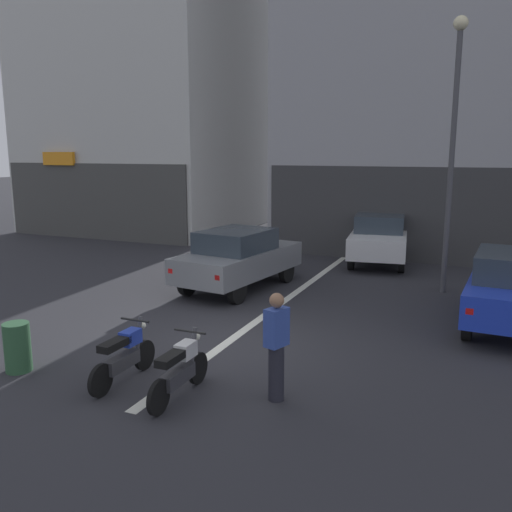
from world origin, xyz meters
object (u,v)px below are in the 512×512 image
at_px(car_white_down_street, 379,237).
at_px(street_lamp, 454,130).
at_px(car_grey_crossing_near, 238,257).
at_px(trash_bin, 17,347).
at_px(motorcycle_blue_row_leftmost, 124,355).
at_px(motorcycle_white_row_left_mid, 180,369).
at_px(person_by_motorcycles, 276,346).

distance_m(car_white_down_street, street_lamp, 5.14).
height_order(car_grey_crossing_near, trash_bin, car_grey_crossing_near).
relative_size(car_grey_crossing_near, car_white_down_street, 1.00).
relative_size(street_lamp, trash_bin, 8.19).
distance_m(car_white_down_street, trash_bin, 12.25).
distance_m(motorcycle_blue_row_leftmost, trash_bin, 1.98).
xyz_separation_m(car_grey_crossing_near, motorcycle_blue_row_leftmost, (0.85, -6.24, -0.43)).
distance_m(motorcycle_white_row_left_mid, person_by_motorcycles, 1.52).
bearing_deg(street_lamp, trash_bin, -126.66).
xyz_separation_m(car_white_down_street, street_lamp, (2.31, -3.16, 3.34)).
height_order(car_white_down_street, street_lamp, street_lamp).
bearing_deg(motorcycle_white_row_left_mid, trash_bin, -176.30).
xyz_separation_m(car_white_down_street, motorcycle_white_row_left_mid, (-0.88, -11.39, -0.43)).
height_order(car_white_down_street, trash_bin, car_white_down_street).
xyz_separation_m(car_white_down_street, trash_bin, (-3.96, -11.59, -0.46)).
xyz_separation_m(street_lamp, motorcycle_blue_row_leftmost, (-4.32, -8.08, -3.76)).
bearing_deg(motorcycle_blue_row_leftmost, person_by_motorcycles, 8.34).
distance_m(street_lamp, motorcycle_blue_row_leftmost, 9.91).
bearing_deg(car_white_down_street, street_lamp, -53.86).
height_order(street_lamp, person_by_motorcycles, street_lamp).
bearing_deg(street_lamp, car_grey_crossing_near, -160.40).
height_order(motorcycle_white_row_left_mid, person_by_motorcycles, person_by_motorcycles).
relative_size(car_white_down_street, street_lamp, 0.62).
height_order(car_grey_crossing_near, person_by_motorcycles, person_by_motorcycles).
distance_m(street_lamp, trash_bin, 11.17).
bearing_deg(car_white_down_street, car_grey_crossing_near, -119.79).
distance_m(motorcycle_blue_row_leftmost, person_by_motorcycles, 2.56).
xyz_separation_m(motorcycle_blue_row_leftmost, person_by_motorcycles, (2.50, 0.37, 0.40)).
height_order(street_lamp, motorcycle_blue_row_leftmost, street_lamp).
height_order(car_white_down_street, motorcycle_white_row_left_mid, car_white_down_street).
distance_m(car_grey_crossing_near, street_lamp, 6.43).
xyz_separation_m(car_grey_crossing_near, street_lamp, (5.17, 1.84, 3.34)).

